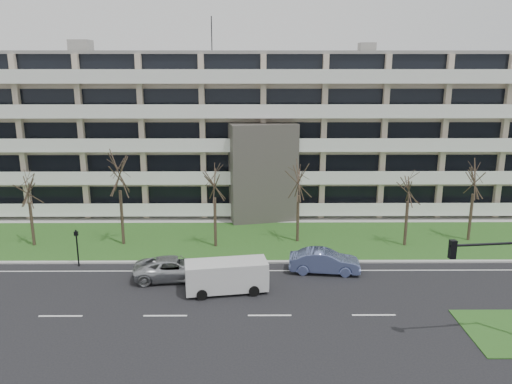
{
  "coord_description": "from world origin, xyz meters",
  "views": [
    {
      "loc": [
        -0.96,
        -26.05,
        13.82
      ],
      "look_at": [
        -0.72,
        10.0,
        4.82
      ],
      "focal_mm": 35.0,
      "sensor_mm": 36.0,
      "label": 1
    }
  ],
  "objects_px": {
    "silver_pickup": "(175,268)",
    "blue_sedan": "(324,261)",
    "traffic_signal": "(507,274)",
    "white_van": "(227,274)",
    "pedestrian_signal": "(77,243)"
  },
  "relations": [
    {
      "from": "silver_pickup",
      "to": "blue_sedan",
      "type": "distance_m",
      "value": 10.27
    },
    {
      "from": "blue_sedan",
      "to": "white_van",
      "type": "bearing_deg",
      "value": 120.93
    },
    {
      "from": "silver_pickup",
      "to": "traffic_signal",
      "type": "xyz_separation_m",
      "value": [
        18.0,
        -8.11,
        3.02
      ]
    },
    {
      "from": "silver_pickup",
      "to": "blue_sedan",
      "type": "height_order",
      "value": "blue_sedan"
    },
    {
      "from": "white_van",
      "to": "traffic_signal",
      "type": "bearing_deg",
      "value": -32.38
    },
    {
      "from": "pedestrian_signal",
      "to": "silver_pickup",
      "type": "bearing_deg",
      "value": -12.7
    },
    {
      "from": "blue_sedan",
      "to": "traffic_signal",
      "type": "distance_m",
      "value": 12.38
    },
    {
      "from": "white_van",
      "to": "blue_sedan",
      "type": "bearing_deg",
      "value": 15.39
    },
    {
      "from": "white_van",
      "to": "pedestrian_signal",
      "type": "bearing_deg",
      "value": 149.73
    },
    {
      "from": "traffic_signal",
      "to": "pedestrian_signal",
      "type": "relative_size",
      "value": 2.13
    },
    {
      "from": "silver_pickup",
      "to": "pedestrian_signal",
      "type": "distance_m",
      "value": 7.63
    },
    {
      "from": "traffic_signal",
      "to": "pedestrian_signal",
      "type": "height_order",
      "value": "traffic_signal"
    },
    {
      "from": "silver_pickup",
      "to": "blue_sedan",
      "type": "bearing_deg",
      "value": -89.52
    },
    {
      "from": "blue_sedan",
      "to": "traffic_signal",
      "type": "relative_size",
      "value": 0.84
    },
    {
      "from": "silver_pickup",
      "to": "white_van",
      "type": "distance_m",
      "value": 4.16
    }
  ]
}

